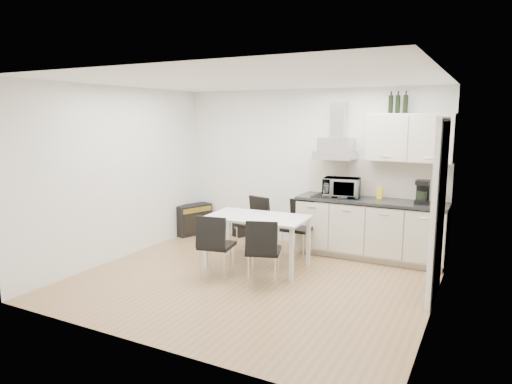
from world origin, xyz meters
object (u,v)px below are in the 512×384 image
chair_far_right (297,229)px  guitar_amp (193,219)px  kitchenette (374,205)px  floor_speaker (239,227)px  dining_table (257,222)px  chair_near_right (264,252)px  chair_near_left (217,246)px  chair_far_left (252,225)px

chair_far_right → guitar_amp: bearing=-10.2°
chair_far_right → kitchenette: bearing=-154.8°
floor_speaker → dining_table: bearing=-34.1°
chair_near_right → kitchenette: bearing=42.7°
chair_near_right → dining_table: bearing=105.1°
dining_table → floor_speaker: 1.80m
kitchenette → dining_table: size_ratio=1.75×
kitchenette → guitar_amp: bearing=-178.5°
kitchenette → chair_near_right: kitchenette is taller
kitchenette → floor_speaker: 2.54m
chair_near_left → dining_table: bearing=57.1°
guitar_amp → floor_speaker: (0.83, 0.25, -0.11)m
guitar_amp → floor_speaker: guitar_amp is taller
dining_table → chair_near_right: (0.40, -0.59, -0.23)m
chair_far_left → guitar_amp: size_ratio=1.22×
kitchenette → chair_near_left: 2.51m
kitchenette → chair_far_left: kitchenette is taller
guitar_amp → floor_speaker: 0.88m
dining_table → chair_far_left: chair_far_left is taller
chair_far_right → guitar_amp: 2.28m
chair_far_left → chair_far_right: bearing=-160.3°
chair_near_left → guitar_amp: 2.41m
floor_speaker → kitchenette: bearing=13.7°
floor_speaker → chair_far_left: bearing=-31.0°
dining_table → chair_near_left: bearing=-115.3°
chair_far_right → guitar_amp: size_ratio=1.22×
kitchenette → chair_far_right: 1.22m
guitar_amp → floor_speaker: bearing=38.4°
chair_far_left → kitchenette: bearing=-148.8°
chair_far_right → chair_near_left: size_ratio=1.00×
chair_far_left → chair_near_left: (0.15, -1.28, 0.00)m
chair_far_left → chair_near_right: (0.82, -1.21, 0.00)m
chair_near_left → chair_near_right: bearing=-4.8°
chair_near_left → floor_speaker: chair_near_left is taller
chair_far_left → chair_near_left: 1.29m
chair_near_right → floor_speaker: (-1.47, 1.95, -0.28)m
dining_table → chair_near_left: chair_near_left is taller
chair_far_left → chair_far_right: size_ratio=1.00×
chair_far_right → chair_near_left: 1.49m
kitchenette → chair_near_right: (-0.98, -1.78, -0.39)m
dining_table → chair_near_left: 0.75m
dining_table → chair_near_right: 0.75m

